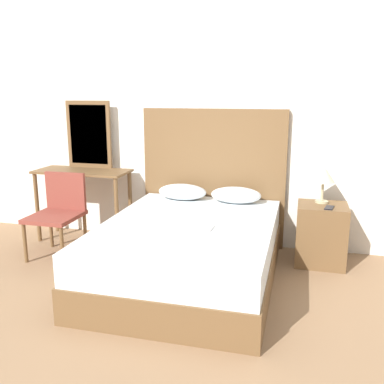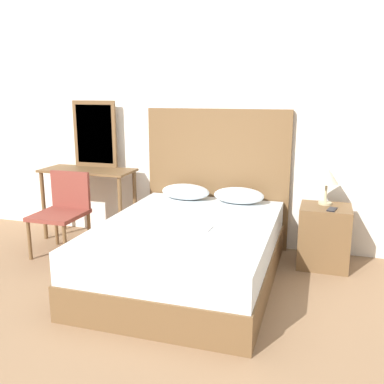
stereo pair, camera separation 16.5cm
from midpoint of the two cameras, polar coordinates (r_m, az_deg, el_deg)
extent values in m
plane|color=#8C6B4C|center=(2.80, -9.97, -22.63)|extent=(16.00, 16.00, 0.00)
cube|color=white|center=(4.58, 2.06, 9.67)|extent=(10.00, 0.06, 2.70)
cube|color=brown|center=(3.82, -1.63, -9.75)|extent=(1.46, 1.97, 0.28)
cube|color=silver|center=(3.73, -1.66, -5.97)|extent=(1.43, 1.93, 0.25)
cube|color=brown|center=(4.59, 1.85, 1.88)|extent=(1.53, 0.05, 1.46)
ellipsoid|color=silver|center=(4.47, -2.34, 0.02)|extent=(0.51, 0.30, 0.16)
ellipsoid|color=silver|center=(4.34, 4.81, -0.41)|extent=(0.51, 0.30, 0.16)
cube|color=#B7B7BC|center=(3.52, 0.85, -4.90)|extent=(0.08, 0.15, 0.01)
cube|color=brown|center=(4.29, 15.76, -5.48)|extent=(0.46, 0.43, 0.59)
cylinder|color=tan|center=(4.29, 15.85, -1.26)|extent=(0.13, 0.13, 0.02)
cylinder|color=tan|center=(4.26, 15.94, 0.08)|extent=(0.02, 0.02, 0.18)
cone|color=beige|center=(4.23, 16.08, 2.33)|extent=(0.22, 0.22, 0.16)
cube|color=black|center=(4.11, 16.75, -2.02)|extent=(0.10, 0.16, 0.01)
cube|color=brown|center=(4.86, -15.37, 2.67)|extent=(1.03, 0.44, 0.02)
cylinder|color=brown|center=(5.05, -20.81, -1.97)|extent=(0.04, 0.04, 0.77)
cylinder|color=brown|center=(4.57, -11.01, -2.86)|extent=(0.04, 0.04, 0.77)
cylinder|color=brown|center=(5.34, -18.57, -1.00)|extent=(0.04, 0.04, 0.77)
cylinder|color=brown|center=(4.89, -9.19, -1.73)|extent=(0.04, 0.04, 0.77)
cube|color=brown|center=(4.98, -14.51, 7.43)|extent=(0.52, 0.03, 0.74)
cube|color=#B2BCC6|center=(4.97, -14.56, 7.42)|extent=(0.44, 0.01, 0.65)
cube|color=brown|center=(4.51, -18.85, -3.15)|extent=(0.47, 0.51, 0.04)
cube|color=brown|center=(4.65, -17.48, 0.15)|extent=(0.44, 0.04, 0.39)
cylinder|color=brown|center=(4.52, -22.36, -6.32)|extent=(0.04, 0.04, 0.40)
cylinder|color=brown|center=(4.30, -17.99, -6.97)|extent=(0.04, 0.04, 0.40)
cylinder|color=brown|center=(4.86, -19.22, -4.70)|extent=(0.04, 0.04, 0.40)
cylinder|color=brown|center=(4.66, -15.05, -5.20)|extent=(0.04, 0.04, 0.40)
camera|label=1|loc=(0.08, -91.27, -0.30)|focal=40.00mm
camera|label=2|loc=(0.08, 88.73, 0.30)|focal=40.00mm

